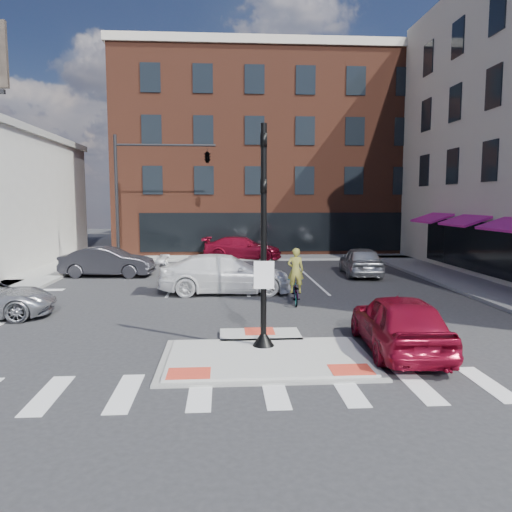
{
  "coord_description": "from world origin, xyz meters",
  "views": [
    {
      "loc": [
        -1.09,
        -12.9,
        4.09
      ],
      "look_at": [
        0.15,
        5.74,
        2.0
      ],
      "focal_mm": 35.0,
      "sensor_mm": 36.0,
      "label": 1
    }
  ],
  "objects": [
    {
      "name": "building_far_left",
      "position": [
        -4.0,
        52.0,
        5.0
      ],
      "size": [
        10.0,
        12.0,
        10.0
      ],
      "primitive_type": "cube",
      "color": "slate",
      "rests_on": "ground"
    },
    {
      "name": "building_n",
      "position": [
        3.0,
        31.99,
        7.8
      ],
      "size": [
        24.4,
        18.4,
        15.5
      ],
      "color": "#582A1B",
      "rests_on": "ground"
    },
    {
      "name": "bg_car_red",
      "position": [
        0.26,
        21.5,
        0.78
      ],
      "size": [
        5.69,
        3.04,
        1.57
      ],
      "primitive_type": "imported",
      "rotation": [
        0.0,
        0.0,
        1.41
      ],
      "color": "maroon",
      "rests_on": "ground"
    },
    {
      "name": "refuge_island",
      "position": [
        0.0,
        -0.26,
        0.05
      ],
      "size": [
        5.4,
        4.65,
        0.13
      ],
      "color": "gray",
      "rests_on": "ground"
    },
    {
      "name": "bg_car_silver",
      "position": [
        6.41,
        13.62,
        0.8
      ],
      "size": [
        2.32,
        4.85,
        1.6
      ],
      "primitive_type": "imported",
      "rotation": [
        0.0,
        0.0,
        3.05
      ],
      "color": "#A1A4A8",
      "rests_on": "ground"
    },
    {
      "name": "mast_arm_signal",
      "position": [
        -3.47,
        18.0,
        6.21
      ],
      "size": [
        6.1,
        2.24,
        8.0
      ],
      "color": "black",
      "rests_on": "ground"
    },
    {
      "name": "building_far_right",
      "position": [
        9.0,
        54.0,
        6.0
      ],
      "size": [
        12.0,
        12.0,
        12.0
      ],
      "primitive_type": "cube",
      "color": "brown",
      "rests_on": "ground"
    },
    {
      "name": "bg_car_dark",
      "position": [
        -7.3,
        14.18,
        0.8
      ],
      "size": [
        5.01,
        2.15,
        1.6
      ],
      "primitive_type": "imported",
      "rotation": [
        0.0,
        0.0,
        1.48
      ],
      "color": "#27272C",
      "rests_on": "ground"
    },
    {
      "name": "ground",
      "position": [
        0.0,
        0.0,
        0.0
      ],
      "size": [
        120.0,
        120.0,
        0.0
      ],
      "primitive_type": "plane",
      "color": "#28282B",
      "rests_on": "ground"
    },
    {
      "name": "sidewalk_n",
      "position": [
        3.0,
        22.0,
        0.07
      ],
      "size": [
        26.0,
        3.0,
        0.15
      ],
      "primitive_type": "cube",
      "color": "gray",
      "rests_on": "ground"
    },
    {
      "name": "red_sedan",
      "position": [
        3.65,
        0.0,
        0.81
      ],
      "size": [
        2.2,
        4.84,
        1.61
      ],
      "primitive_type": "imported",
      "rotation": [
        0.0,
        0.0,
        3.08
      ],
      "color": "maroon",
      "rests_on": "ground"
    },
    {
      "name": "cyclist",
      "position": [
        1.76,
        6.42,
        0.75
      ],
      "size": [
        0.78,
        1.82,
        2.23
      ],
      "rotation": [
        0.0,
        0.0,
        3.05
      ],
      "color": "#3F3F44",
      "rests_on": "ground"
    },
    {
      "name": "white_pickup",
      "position": [
        -1.0,
        8.97,
        0.85
      ],
      "size": [
        5.88,
        2.4,
        1.7
      ],
      "primitive_type": "imported",
      "rotation": [
        0.0,
        0.0,
        1.57
      ],
      "color": "white",
      "rests_on": "ground"
    },
    {
      "name": "sidewalk_e",
      "position": [
        10.8,
        10.0,
        0.07
      ],
      "size": [
        3.0,
        24.0,
        0.15
      ],
      "primitive_type": "cube",
      "color": "gray",
      "rests_on": "ground"
    },
    {
      "name": "signal_pole",
      "position": [
        0.0,
        0.4,
        2.36
      ],
      "size": [
        0.6,
        0.6,
        5.98
      ],
      "color": "black",
      "rests_on": "refuge_island"
    }
  ]
}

